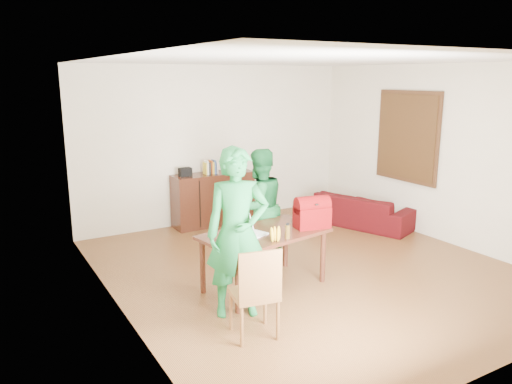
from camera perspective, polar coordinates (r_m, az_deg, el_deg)
room at (r=6.53m, az=5.68°, el=2.42°), size 5.20×5.70×2.90m
table at (r=5.99m, az=0.97°, el=-5.37°), size 1.61×1.07×0.70m
chair at (r=5.03m, az=-0.18°, el=-13.33°), size 0.49×0.48×0.94m
person_near at (r=5.24m, az=-2.14°, el=-4.69°), size 0.77×0.64×1.82m
person_far at (r=6.74m, az=0.35°, el=-1.70°), size 0.82×0.67×1.58m
laptop at (r=5.81m, az=-0.43°, el=-4.60°), size 0.40×0.34×0.24m
bananas at (r=5.63m, az=2.22°, el=-5.33°), size 0.20×0.16×0.07m
bottle at (r=5.72m, az=3.61°, el=-4.46°), size 0.08×0.08×0.18m
red_bag at (r=6.14m, az=6.42°, el=-2.65°), size 0.46×0.32×0.31m
sofa at (r=8.77m, az=11.70°, el=-2.00°), size 1.32×1.97×0.54m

